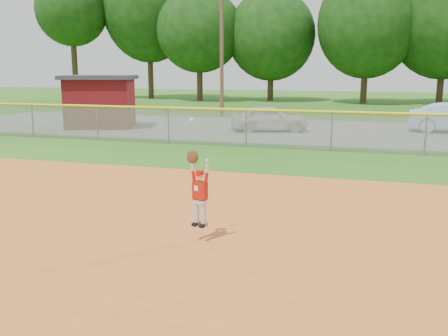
# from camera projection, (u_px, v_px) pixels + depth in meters

# --- Properties ---
(ground) EXTENTS (120.00, 120.00, 0.00)m
(ground) POSITION_uv_depth(u_px,v_px,m) (286.00, 233.00, 9.63)
(ground) COLOR #2A6116
(ground) RESTS_ON ground
(clay_infield) EXTENTS (24.00, 16.00, 0.04)m
(clay_infield) POSITION_uv_depth(u_px,v_px,m) (249.00, 300.00, 6.81)
(clay_infield) COLOR #BE5F22
(clay_infield) RESTS_ON ground
(parking_strip) EXTENTS (44.00, 10.00, 0.03)m
(parking_strip) POSITION_uv_depth(u_px,v_px,m) (341.00, 132.00, 24.65)
(parking_strip) COLOR slate
(parking_strip) RESTS_ON ground
(car_white_a) EXTENTS (4.08, 2.54, 1.30)m
(car_white_a) POSITION_uv_depth(u_px,v_px,m) (269.00, 118.00, 24.68)
(car_white_a) COLOR silver
(car_white_a) RESTS_ON parking_strip
(utility_shed) EXTENTS (4.33, 3.80, 2.74)m
(utility_shed) POSITION_uv_depth(u_px,v_px,m) (100.00, 101.00, 26.06)
(utility_shed) COLOR #560C0E
(utility_shed) RESTS_ON ground
(outfield_fence) EXTENTS (40.06, 0.10, 1.55)m
(outfield_fence) POSITION_uv_depth(u_px,v_px,m) (332.00, 128.00, 18.85)
(outfield_fence) COLOR gray
(outfield_fence) RESTS_ON ground
(power_lines) EXTENTS (19.40, 0.24, 9.00)m
(power_lines) POSITION_uv_depth(u_px,v_px,m) (369.00, 41.00, 29.08)
(power_lines) COLOR #4C3823
(power_lines) RESTS_ON ground
(tree_line) EXTENTS (62.37, 13.00, 14.43)m
(tree_line) POSITION_uv_depth(u_px,v_px,m) (373.00, 16.00, 43.46)
(tree_line) COLOR #422D1C
(tree_line) RESTS_ON ground
(ballplayer) EXTENTS (0.46, 0.25, 1.96)m
(ballplayer) POSITION_uv_depth(u_px,v_px,m) (199.00, 189.00, 8.93)
(ballplayer) COLOR silver
(ballplayer) RESTS_ON ground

